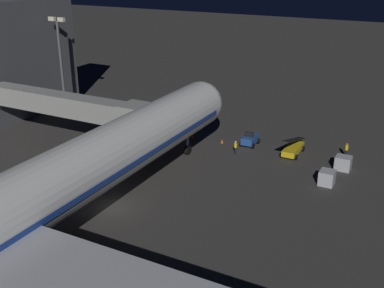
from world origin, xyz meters
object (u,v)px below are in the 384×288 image
object	(u,v)px
baggage_container_mid_row	(343,163)
traffic_cone_nose_port	(222,141)
belt_loader	(293,148)
jet_bridge	(76,107)
apron_floodlight_mast	(60,57)
baggage_container_near_belt	(327,178)
traffic_cone_nose_starboard	(193,136)
ground_crew_marshaller_fwd	(346,149)
ground_crew_near_nose_gear	(235,147)
baggage_tug_lead	(250,139)

from	to	relation	value
baggage_container_mid_row	traffic_cone_nose_port	distance (m)	15.87
belt_loader	traffic_cone_nose_port	size ratio (longest dim) A/B	14.26
jet_bridge	apron_floodlight_mast	bearing A→B (deg)	-42.49
baggage_container_near_belt	traffic_cone_nose_starboard	world-z (taller)	baggage_container_near_belt
apron_floodlight_mast	ground_crew_marshaller_fwd	world-z (taller)	apron_floodlight_mast
baggage_container_mid_row	ground_crew_marshaller_fwd	distance (m)	4.01
belt_loader	baggage_container_near_belt	size ratio (longest dim) A/B	4.65
apron_floodlight_mast	traffic_cone_nose_port	bearing A→B (deg)	177.99
ground_crew_marshaller_fwd	traffic_cone_nose_starboard	size ratio (longest dim) A/B	3.30
baggage_container_near_belt	ground_crew_near_nose_gear	world-z (taller)	ground_crew_near_nose_gear
ground_crew_near_nose_gear	belt_loader	bearing A→B (deg)	-153.11
baggage_tug_lead	traffic_cone_nose_starboard	distance (m)	7.99
traffic_cone_nose_starboard	ground_crew_near_nose_gear	bearing A→B (deg)	160.47
apron_floodlight_mast	baggage_container_near_belt	xyz separation A→B (m)	(-42.77, 6.86, -7.88)
apron_floodlight_mast	baggage_tug_lead	world-z (taller)	apron_floodlight_mast
baggage_container_mid_row	ground_crew_marshaller_fwd	bearing A→B (deg)	-83.77
baggage_tug_lead	baggage_container_near_belt	bearing A→B (deg)	149.10
apron_floodlight_mast	belt_loader	bearing A→B (deg)	179.43
baggage_container_near_belt	ground_crew_marshaller_fwd	world-z (taller)	ground_crew_marshaller_fwd
apron_floodlight_mast	baggage_tug_lead	bearing A→B (deg)	-179.89
jet_bridge	ground_crew_near_nose_gear	size ratio (longest dim) A/B	14.21
baggage_container_mid_row	ground_crew_marshaller_fwd	xyz separation A→B (m)	(0.43, -3.98, 0.19)
baggage_tug_lead	ground_crew_marshaller_fwd	size ratio (longest dim) A/B	1.54
belt_loader	baggage_container_mid_row	world-z (taller)	belt_loader
jet_bridge	baggage_container_mid_row	world-z (taller)	jet_bridge
baggage_container_near_belt	traffic_cone_nose_port	world-z (taller)	baggage_container_near_belt
apron_floodlight_mast	traffic_cone_nose_starboard	xyz separation A→B (m)	(-23.30, 0.97, -8.41)
baggage_container_near_belt	apron_floodlight_mast	bearing A→B (deg)	-9.12
baggage_container_near_belt	traffic_cone_nose_port	bearing A→B (deg)	-21.34
ground_crew_marshaller_fwd	traffic_cone_nose_starboard	bearing A→B (deg)	8.25
ground_crew_near_nose_gear	traffic_cone_nose_starboard	size ratio (longest dim) A/B	3.13
traffic_cone_nose_port	baggage_container_near_belt	bearing A→B (deg)	158.66
baggage_container_near_belt	ground_crew_marshaller_fwd	bearing A→B (deg)	-92.02
jet_bridge	apron_floodlight_mast	distance (m)	17.21
baggage_tug_lead	ground_crew_marshaller_fwd	bearing A→B (deg)	-171.23
jet_bridge	ground_crew_near_nose_gear	distance (m)	20.39
traffic_cone_nose_starboard	traffic_cone_nose_port	bearing A→B (deg)	180.00
baggage_container_mid_row	baggage_tug_lead	bearing A→B (deg)	-9.90
apron_floodlight_mast	baggage_container_near_belt	size ratio (longest dim) A/B	8.66
jet_bridge	baggage_container_near_belt	bearing A→B (deg)	-171.39
apron_floodlight_mast	belt_loader	distance (m)	37.91
baggage_tug_lead	ground_crew_near_nose_gear	xyz separation A→B (m)	(0.49, 3.66, 0.17)
apron_floodlight_mast	traffic_cone_nose_starboard	bearing A→B (deg)	177.61
jet_bridge	baggage_tug_lead	world-z (taller)	jet_bridge
baggage_tug_lead	traffic_cone_nose_starboard	bearing A→B (deg)	7.46
belt_loader	baggage_container_near_belt	distance (m)	8.63
jet_bridge	belt_loader	distance (m)	27.40
ground_crew_marshaller_fwd	ground_crew_near_nose_gear	bearing A→B (deg)	23.95
belt_loader	ground_crew_marshaller_fwd	bearing A→B (deg)	-159.32
baggage_tug_lead	jet_bridge	bearing A→B (deg)	31.60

